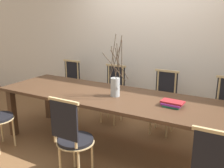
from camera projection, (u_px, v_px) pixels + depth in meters
The scene contains 9 objects.
ground_plane at pixel (112, 147), 3.45m from camera, with size 16.00×16.00×0.00m, color brown.
wall_rear at pixel (151, 25), 4.14m from camera, with size 12.00×0.06×3.20m.
dining_table at pixel (112, 101), 3.27m from camera, with size 3.20×0.98×0.76m.
chair_near_left at pixel (72, 136), 2.65m from camera, with size 0.41×0.41×0.96m.
chair_far_leftend at pixel (69, 85), 4.63m from camera, with size 0.41×0.41×0.96m.
chair_far_left at pixel (113, 92), 4.19m from camera, with size 0.41×0.41×0.96m.
chair_far_center at pixel (163, 100), 3.78m from camera, with size 0.41×0.41×0.96m.
vase_centerpiece at pixel (115, 85), 3.17m from camera, with size 0.28×0.30×0.78m.
book_stack at pixel (173, 103), 2.84m from camera, with size 0.26×0.21×0.06m.
Camera 1 is at (1.50, -2.70, 1.75)m, focal length 40.00 mm.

